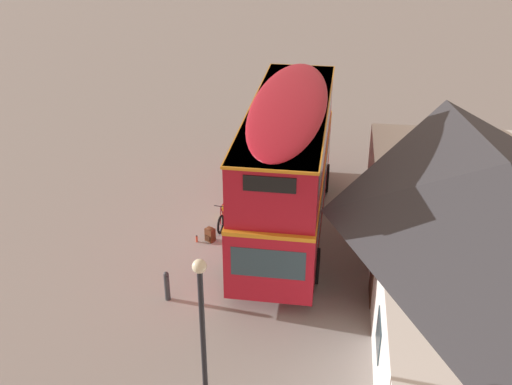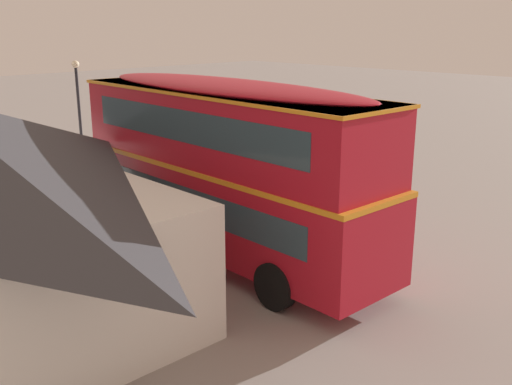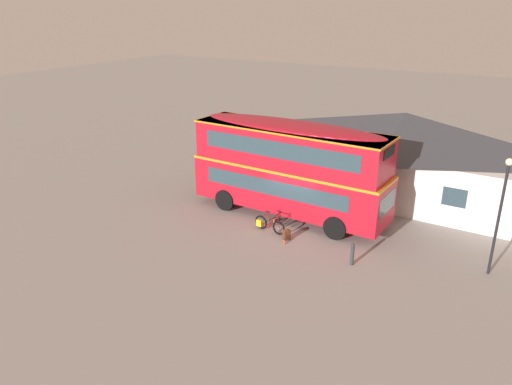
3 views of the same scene
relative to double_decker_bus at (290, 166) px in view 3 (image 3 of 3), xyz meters
The scene contains 8 objects.
ground_plane 2.86m from the double_decker_bus, 45.81° to the right, with size 120.00×120.00×0.00m, color gray.
double_decker_bus is the anchor object (origin of this frame).
touring_bicycle 3.16m from the double_decker_bus, 88.32° to the right, with size 1.71×0.46×1.04m.
backpack_on_ground 3.66m from the double_decker_bus, 64.65° to the right, with size 0.37×0.39×0.53m.
water_bottle_red_squeeze 4.12m from the double_decker_bus, 66.12° to the right, with size 0.07×0.07×0.24m.
pub_building 7.07m from the double_decker_bus, 56.54° to the left, with size 14.68×7.11×4.60m.
street_lamp 9.56m from the double_decker_bus, ahead, with size 0.28×0.28×4.80m.
kerb_bollard 5.96m from the double_decker_bus, 34.92° to the right, with size 0.16×0.16×0.97m.
Camera 3 is at (9.58, -19.81, 10.14)m, focal length 34.70 mm.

